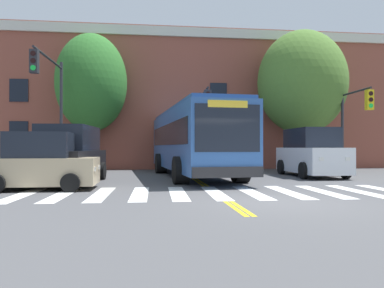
{
  "coord_description": "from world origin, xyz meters",
  "views": [
    {
      "loc": [
        -3.42,
        -9.41,
        1.42
      ],
      "look_at": [
        -1.41,
        7.54,
        1.56
      ],
      "focal_mm": 35.0,
      "sensor_mm": 36.0,
      "label": 1
    }
  ],
  "objects_px": {
    "car_red_behind_bus": "(186,155)",
    "traffic_light_far_corner": "(51,92)",
    "car_white_far_lane": "(311,154)",
    "street_tree_curbside_small": "(92,83)",
    "city_bus": "(192,140)",
    "traffic_light_near_corner": "(354,114)",
    "car_black_near_lane": "(69,156)",
    "street_tree_curbside_large": "(302,83)",
    "traffic_light_overhead": "(203,115)",
    "car_tan_cross_street": "(41,163)"
  },
  "relations": [
    {
      "from": "car_red_behind_bus",
      "to": "traffic_light_far_corner",
      "type": "distance_m",
      "value": 12.6
    },
    {
      "from": "car_white_far_lane",
      "to": "street_tree_curbside_small",
      "type": "xyz_separation_m",
      "value": [
        -11.23,
        5.46,
        4.14
      ]
    },
    {
      "from": "car_white_far_lane",
      "to": "traffic_light_far_corner",
      "type": "height_order",
      "value": "traffic_light_far_corner"
    },
    {
      "from": "car_white_far_lane",
      "to": "street_tree_curbside_small",
      "type": "distance_m",
      "value": 13.15
    },
    {
      "from": "city_bus",
      "to": "traffic_light_near_corner",
      "type": "xyz_separation_m",
      "value": [
        8.84,
        0.96,
        1.43
      ]
    },
    {
      "from": "city_bus",
      "to": "car_black_near_lane",
      "type": "height_order",
      "value": "city_bus"
    },
    {
      "from": "city_bus",
      "to": "traffic_light_far_corner",
      "type": "distance_m",
      "value": 7.26
    },
    {
      "from": "traffic_light_near_corner",
      "to": "street_tree_curbside_large",
      "type": "bearing_deg",
      "value": 118.08
    },
    {
      "from": "traffic_light_far_corner",
      "to": "street_tree_curbside_small",
      "type": "xyz_separation_m",
      "value": [
        1.32,
        3.98,
        1.13
      ]
    },
    {
      "from": "traffic_light_far_corner",
      "to": "traffic_light_near_corner",
      "type": "bearing_deg",
      "value": 0.08
    },
    {
      "from": "car_black_near_lane",
      "to": "car_red_behind_bus",
      "type": "height_order",
      "value": "car_black_near_lane"
    },
    {
      "from": "traffic_light_overhead",
      "to": "street_tree_curbside_large",
      "type": "bearing_deg",
      "value": 19.59
    },
    {
      "from": "traffic_light_near_corner",
      "to": "car_red_behind_bus",
      "type": "bearing_deg",
      "value": 130.35
    },
    {
      "from": "car_white_far_lane",
      "to": "car_tan_cross_street",
      "type": "distance_m",
      "value": 12.22
    },
    {
      "from": "car_white_far_lane",
      "to": "traffic_light_far_corner",
      "type": "distance_m",
      "value": 12.99
    },
    {
      "from": "car_black_near_lane",
      "to": "traffic_light_overhead",
      "type": "distance_m",
      "value": 7.71
    },
    {
      "from": "car_black_near_lane",
      "to": "traffic_light_overhead",
      "type": "xyz_separation_m",
      "value": [
        6.01,
        4.36,
        2.08
      ]
    },
    {
      "from": "car_tan_cross_street",
      "to": "traffic_light_far_corner",
      "type": "height_order",
      "value": "traffic_light_far_corner"
    },
    {
      "from": "car_red_behind_bus",
      "to": "traffic_light_overhead",
      "type": "height_order",
      "value": "traffic_light_overhead"
    },
    {
      "from": "car_red_behind_bus",
      "to": "car_tan_cross_street",
      "type": "bearing_deg",
      "value": -112.92
    },
    {
      "from": "street_tree_curbside_large",
      "to": "car_white_far_lane",
      "type": "bearing_deg",
      "value": -108.26
    },
    {
      "from": "traffic_light_overhead",
      "to": "car_red_behind_bus",
      "type": "bearing_deg",
      "value": 89.98
    },
    {
      "from": "car_tan_cross_street",
      "to": "traffic_light_overhead",
      "type": "height_order",
      "value": "traffic_light_overhead"
    },
    {
      "from": "city_bus",
      "to": "car_black_near_lane",
      "type": "relative_size",
      "value": 2.25
    },
    {
      "from": "city_bus",
      "to": "car_tan_cross_street",
      "type": "xyz_separation_m",
      "value": [
        -5.69,
        -4.87,
        -0.9
      ]
    },
    {
      "from": "car_red_behind_bus",
      "to": "traffic_light_far_corner",
      "type": "relative_size",
      "value": 0.64
    },
    {
      "from": "car_red_behind_bus",
      "to": "street_tree_curbside_small",
      "type": "bearing_deg",
      "value": -138.58
    },
    {
      "from": "car_red_behind_bus",
      "to": "car_black_near_lane",
      "type": "bearing_deg",
      "value": -114.61
    },
    {
      "from": "car_black_near_lane",
      "to": "traffic_light_overhead",
      "type": "height_order",
      "value": "traffic_light_overhead"
    },
    {
      "from": "car_tan_cross_street",
      "to": "street_tree_curbside_small",
      "type": "xyz_separation_m",
      "value": [
        0.2,
        9.78,
        4.37
      ]
    },
    {
      "from": "car_black_near_lane",
      "to": "street_tree_curbside_large",
      "type": "distance_m",
      "value": 14.77
    },
    {
      "from": "city_bus",
      "to": "traffic_light_near_corner",
      "type": "distance_m",
      "value": 9.01
    },
    {
      "from": "car_white_far_lane",
      "to": "street_tree_curbside_large",
      "type": "relative_size",
      "value": 0.57
    },
    {
      "from": "traffic_light_far_corner",
      "to": "street_tree_curbside_small",
      "type": "distance_m",
      "value": 4.34
    },
    {
      "from": "car_white_far_lane",
      "to": "car_red_behind_bus",
      "type": "distance_m",
      "value": 12.06
    },
    {
      "from": "street_tree_curbside_small",
      "to": "street_tree_curbside_large",
      "type": "bearing_deg",
      "value": -4.22
    },
    {
      "from": "traffic_light_far_corner",
      "to": "city_bus",
      "type": "bearing_deg",
      "value": -7.82
    },
    {
      "from": "car_red_behind_bus",
      "to": "traffic_light_near_corner",
      "type": "distance_m",
      "value": 12.67
    },
    {
      "from": "car_tan_cross_street",
      "to": "car_black_near_lane",
      "type": "bearing_deg",
      "value": 78.07
    },
    {
      "from": "city_bus",
      "to": "street_tree_curbside_small",
      "type": "distance_m",
      "value": 8.14
    },
    {
      "from": "traffic_light_overhead",
      "to": "traffic_light_near_corner",
      "type": "bearing_deg",
      "value": -5.09
    },
    {
      "from": "street_tree_curbside_large",
      "to": "street_tree_curbside_small",
      "type": "height_order",
      "value": "street_tree_curbside_large"
    },
    {
      "from": "traffic_light_near_corner",
      "to": "traffic_light_overhead",
      "type": "height_order",
      "value": "traffic_light_near_corner"
    },
    {
      "from": "traffic_light_far_corner",
      "to": "street_tree_curbside_small",
      "type": "height_order",
      "value": "street_tree_curbside_small"
    },
    {
      "from": "car_tan_cross_street",
      "to": "street_tree_curbside_small",
      "type": "height_order",
      "value": "street_tree_curbside_small"
    },
    {
      "from": "car_red_behind_bus",
      "to": "car_white_far_lane",
      "type": "bearing_deg",
      "value": -65.73
    },
    {
      "from": "traffic_light_overhead",
      "to": "street_tree_curbside_small",
      "type": "xyz_separation_m",
      "value": [
        -6.27,
        3.23,
        2.09
      ]
    },
    {
      "from": "street_tree_curbside_small",
      "to": "car_red_behind_bus",
      "type": "bearing_deg",
      "value": 41.42
    },
    {
      "from": "car_tan_cross_street",
      "to": "traffic_light_near_corner",
      "type": "relative_size",
      "value": 0.76
    },
    {
      "from": "traffic_light_near_corner",
      "to": "street_tree_curbside_large",
      "type": "distance_m",
      "value": 4.04
    }
  ]
}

